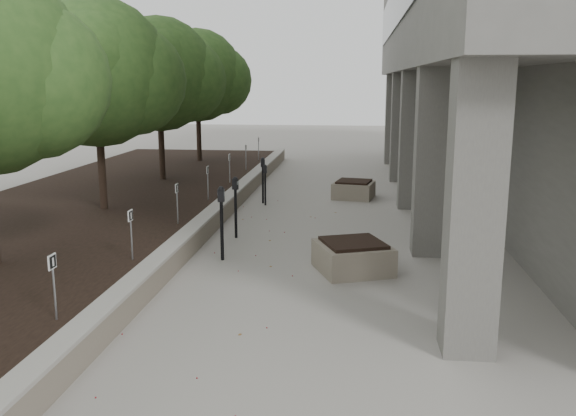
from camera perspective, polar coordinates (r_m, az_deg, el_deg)
The scene contains 20 objects.
ground at distance 8.38m, azimuth -7.09°, elevation -14.70°, with size 90.00×90.00×0.00m, color gray.
retaining_wall at distance 17.05m, azimuth -6.06°, elevation -0.07°, with size 0.39×26.00×0.50m, color gray, non-canonical shape.
planting_bed at distance 18.20m, azimuth -17.43°, elevation 0.05°, with size 7.00×26.00×0.40m, color black.
crabapple_tree_3 at distance 16.67m, azimuth -17.21°, elevation 9.16°, with size 4.60×4.00×5.44m, color #2A4D1D, non-canonical shape.
crabapple_tree_4 at distance 21.35m, azimuth -11.81°, elevation 9.89°, with size 4.60×4.00×5.44m, color #2A4D1D, non-canonical shape.
crabapple_tree_5 at distance 26.15m, azimuth -8.36°, elevation 10.30°, with size 4.60×4.00×5.44m, color #2A4D1D, non-canonical shape.
parking_sign_2 at distance 9.28m, azimuth -20.85°, elevation -6.88°, with size 0.04×0.22×0.96m, color black, non-canonical shape.
parking_sign_3 at distance 11.91m, azimuth -14.31°, elevation -2.43°, with size 0.04×0.22×0.96m, color black, non-canonical shape.
parking_sign_4 at distance 14.68m, azimuth -10.21°, elevation 0.39°, with size 0.04×0.22×0.96m, color black, non-canonical shape.
parking_sign_5 at distance 17.53m, azimuth -7.43°, elevation 2.31°, with size 0.04×0.22×0.96m, color black, non-canonical shape.
parking_sign_6 at distance 20.42m, azimuth -5.43°, elevation 3.69°, with size 0.04×0.22×0.96m, color black, non-canonical shape.
parking_sign_7 at distance 23.34m, azimuth -3.92°, elevation 4.72°, with size 0.04×0.22×0.96m, color black, non-canonical shape.
parking_sign_8 at distance 26.28m, azimuth -2.74°, elevation 5.52°, with size 0.04×0.22×0.96m, color black, non-canonical shape.
parking_meter_2 at distance 12.91m, azimuth -6.16°, elevation -1.43°, with size 0.16×0.11×1.59m, color black, non-canonical shape.
parking_meter_3 at distance 14.74m, azimuth -4.87°, elevation 0.06°, with size 0.15×0.11×1.49m, color black, non-canonical shape.
parking_meter_4 at distance 18.59m, azimuth -2.12°, elevation 2.15°, with size 0.12×0.09×1.25m, color black, non-canonical shape.
parking_meter_5 at distance 18.89m, azimuth -2.34°, elevation 2.57°, with size 0.14×0.10×1.42m, color black, non-canonical shape.
planter_front at distance 12.28m, azimuth 6.03°, elevation -4.45°, with size 1.32×1.32×0.62m, color gray, non-canonical shape.
planter_back at distance 19.93m, azimuth 6.10°, elevation 1.75°, with size 1.22×1.22×0.57m, color gray, non-canonical shape.
berry_scatter at distance 12.98m, azimuth -2.38°, elevation -4.87°, with size 3.30×14.10×0.02m, color maroon, non-canonical shape.
Camera 1 is at (1.83, -7.28, 3.72)m, focal length 38.39 mm.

